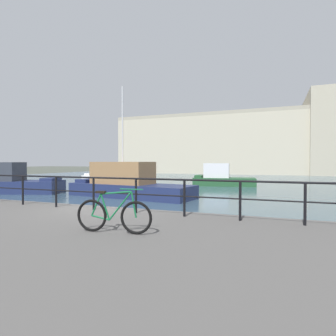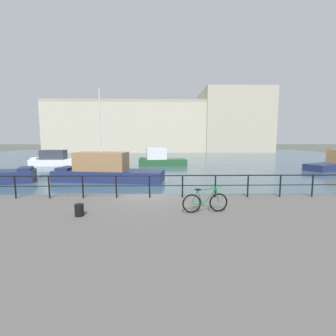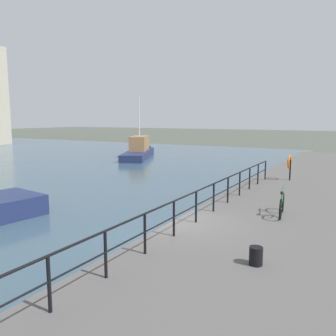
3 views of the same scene
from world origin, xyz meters
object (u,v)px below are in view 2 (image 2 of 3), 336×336
at_px(moored_white_yacht, 55,160).
at_px(moored_harbor_tender, 106,170).
at_px(mooring_bollard, 79,210).
at_px(parked_bicycle, 205,202).
at_px(harbor_building, 181,127).
at_px(moored_small_launch, 160,159).

height_order(moored_white_yacht, moored_harbor_tender, moored_harbor_tender).
bearing_deg(mooring_bollard, parked_bicycle, 4.17).
bearing_deg(mooring_bollard, harbor_building, 81.88).
height_order(moored_small_launch, moored_harbor_tender, moored_harbor_tender).
distance_m(harbor_building, mooring_bollard, 58.41).
relative_size(moored_white_yacht, mooring_bollard, 14.23).
distance_m(moored_small_launch, parked_bicycle, 23.28).
height_order(moored_small_launch, parked_bicycle, moored_small_launch).
bearing_deg(moored_harbor_tender, parked_bicycle, 126.50).
relative_size(moored_small_launch, parked_bicycle, 3.64).
relative_size(harbor_building, moored_harbor_tender, 5.89).
height_order(parked_bicycle, mooring_bollard, parked_bicycle).
relative_size(moored_white_yacht, parked_bicycle, 3.55).
relative_size(harbor_building, moored_small_launch, 8.66).
bearing_deg(moored_white_yacht, parked_bicycle, 122.74).
distance_m(harbor_building, moored_white_yacht, 39.23).
bearing_deg(moored_harbor_tender, moored_white_yacht, -43.42).
height_order(harbor_building, parked_bicycle, harbor_building).
distance_m(harbor_building, parked_bicycle, 57.59).
bearing_deg(moored_white_yacht, moored_harbor_tender, 127.50).
distance_m(moored_small_launch, mooring_bollard, 23.70).
bearing_deg(moored_white_yacht, mooring_bollard, 113.96).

